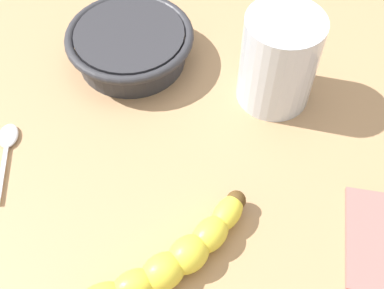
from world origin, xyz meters
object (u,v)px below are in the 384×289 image
ceramic_bowl (130,44)px  teaspoon (8,140)px  smoothie_glass (277,63)px  banana (173,259)px

ceramic_bowl → teaspoon: 20.03cm
smoothie_glass → ceramic_bowl: 19.73cm
banana → smoothie_glass: size_ratio=1.66×
banana → ceramic_bowl: ceramic_bowl is taller
smoothie_glass → teaspoon: smoothie_glass is taller
smoothie_glass → ceramic_bowl: (18.56, 6.12, -2.73)cm
teaspoon → ceramic_bowl: bearing=-50.3°
banana → ceramic_bowl: 30.27cm
banana → ceramic_bowl: bearing=65.9°
banana → smoothie_glass: smoothie_glass is taller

